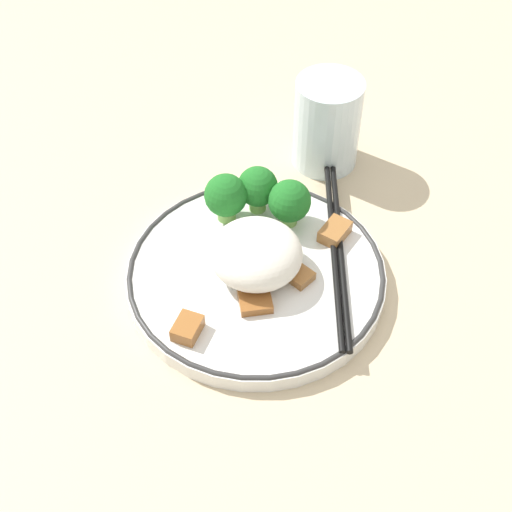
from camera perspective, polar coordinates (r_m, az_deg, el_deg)
The scene contains 12 objects.
ground_plane at distance 0.68m, azimuth -0.00°, elevation -2.06°, with size 3.00×3.00×0.00m, color #C6B28E.
plate at distance 0.67m, azimuth -0.00°, elevation -1.50°, with size 0.24×0.24×0.02m.
rice_mound at distance 0.65m, azimuth -0.11°, elevation -0.04°, with size 0.09×0.09×0.05m.
broccoli_back_left at distance 0.69m, azimuth 2.70°, elevation 4.36°, with size 0.04×0.04×0.05m.
broccoli_back_center at distance 0.71m, azimuth 0.13°, elevation 5.50°, with size 0.04×0.04×0.05m.
broccoli_back_right at distance 0.70m, azimuth -2.43°, elevation 4.80°, with size 0.04×0.04×0.05m.
meat_near_front at distance 0.64m, azimuth -0.08°, elevation -3.51°, with size 0.04×0.04×0.01m.
meat_near_left at distance 0.70m, azimuth 6.33°, elevation 1.95°, with size 0.03×0.03×0.01m.
meat_near_right at distance 0.62m, azimuth -5.25°, elevation -5.94°, with size 0.03×0.03×0.01m.
meat_near_back at distance 0.66m, azimuth 3.11°, elevation -1.33°, with size 0.04×0.02×0.01m.
chopsticks at distance 0.69m, azimuth 6.50°, elevation 0.50°, with size 0.16×0.19×0.01m.
drinking_glass at distance 0.78m, azimuth 5.71°, elevation 10.53°, with size 0.07×0.07×0.10m.
Camera 1 is at (0.28, -0.34, 0.52)m, focal length 50.00 mm.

